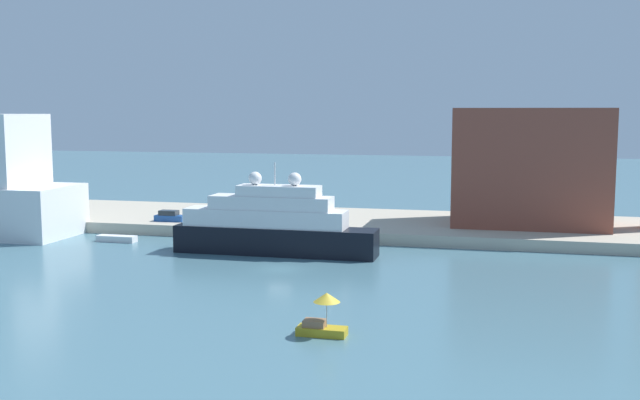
# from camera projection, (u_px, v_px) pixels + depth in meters

# --- Properties ---
(ground) EXTENTS (400.00, 400.00, 0.00)m
(ground) POSITION_uv_depth(u_px,v_px,m) (280.00, 269.00, 77.60)
(ground) COLOR slate
(quay_dock) EXTENTS (110.00, 23.06, 1.45)m
(quay_dock) POSITION_uv_depth(u_px,v_px,m) (337.00, 224.00, 104.06)
(quay_dock) COLOR #B7AD99
(quay_dock) RESTS_ON ground
(large_yacht) EXTENTS (23.52, 4.08, 10.55)m
(large_yacht) POSITION_uv_depth(u_px,v_px,m) (272.00, 226.00, 85.41)
(large_yacht) COLOR black
(large_yacht) RESTS_ON ground
(small_motorboat) EXTENTS (3.66, 1.97, 3.22)m
(small_motorboat) POSITION_uv_depth(u_px,v_px,m) (323.00, 317.00, 54.52)
(small_motorboat) COLOR #B7991E
(small_motorboat) RESTS_ON ground
(work_barge) EXTENTS (5.05, 1.48, 0.79)m
(work_barge) POSITION_uv_depth(u_px,v_px,m) (117.00, 239.00, 93.72)
(work_barge) COLOR silver
(work_barge) RESTS_ON ground
(harbor_building) EXTENTS (19.52, 12.33, 15.28)m
(harbor_building) POSITION_uv_depth(u_px,v_px,m) (530.00, 167.00, 97.56)
(harbor_building) COLOR brown
(harbor_building) RESTS_ON quay_dock
(parked_car) EXTENTS (4.11, 1.65, 1.47)m
(parked_car) POSITION_uv_depth(u_px,v_px,m) (170.00, 216.00, 101.39)
(parked_car) COLOR #1E4C99
(parked_car) RESTS_ON quay_dock
(person_figure) EXTENTS (0.36, 0.36, 1.54)m
(person_figure) POSITION_uv_depth(u_px,v_px,m) (220.00, 213.00, 104.68)
(person_figure) COLOR maroon
(person_figure) RESTS_ON quay_dock
(mooring_bollard) EXTENTS (0.43, 0.43, 0.63)m
(mooring_bollard) POSITION_uv_depth(u_px,v_px,m) (293.00, 226.00, 94.71)
(mooring_bollard) COLOR black
(mooring_bollard) RESTS_ON quay_dock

